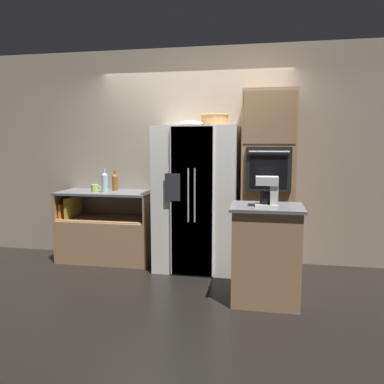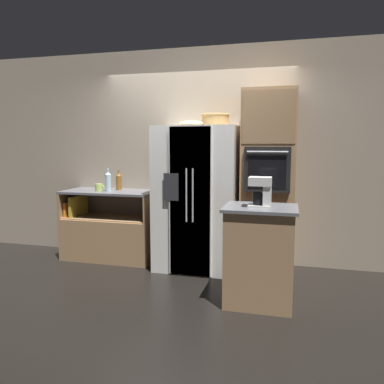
% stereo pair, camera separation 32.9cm
% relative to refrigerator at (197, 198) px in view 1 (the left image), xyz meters
% --- Properties ---
extents(ground_plane, '(20.00, 20.00, 0.00)m').
position_rel_refrigerator_xyz_m(ground_plane, '(-0.09, -0.01, -0.89)').
color(ground_plane, black).
extents(wall_back, '(12.00, 0.06, 2.80)m').
position_rel_refrigerator_xyz_m(wall_back, '(-0.09, 0.40, 0.51)').
color(wall_back, tan).
rests_on(wall_back, ground_plane).
extents(counter_left, '(1.25, 0.59, 0.93)m').
position_rel_refrigerator_xyz_m(counter_left, '(-1.25, 0.08, -0.55)').
color(counter_left, '#A87F56').
rests_on(counter_left, ground_plane).
extents(refrigerator, '(1.00, 0.77, 1.77)m').
position_rel_refrigerator_xyz_m(refrigerator, '(0.00, 0.00, 0.00)').
color(refrigerator, white).
rests_on(refrigerator, ground_plane).
extents(wall_oven, '(0.61, 0.70, 2.18)m').
position_rel_refrigerator_xyz_m(wall_oven, '(0.86, 0.05, 0.21)').
color(wall_oven, '#A87F56').
rests_on(wall_oven, ground_plane).
extents(island_counter, '(0.70, 0.57, 0.96)m').
position_rel_refrigerator_xyz_m(island_counter, '(0.84, -0.90, -0.40)').
color(island_counter, '#A87F56').
rests_on(island_counter, ground_plane).
extents(wicker_basket, '(0.35, 0.35, 0.15)m').
position_rel_refrigerator_xyz_m(wicker_basket, '(0.20, 0.09, 0.97)').
color(wicker_basket, tan).
rests_on(wicker_basket, refrigerator).
extents(fruit_bowl, '(0.31, 0.31, 0.07)m').
position_rel_refrigerator_xyz_m(fruit_bowl, '(-0.07, 0.01, 0.92)').
color(fruit_bowl, beige).
rests_on(fruit_bowl, refrigerator).
extents(bottle_tall, '(0.08, 0.08, 0.31)m').
position_rel_refrigerator_xyz_m(bottle_tall, '(-1.23, 0.03, 0.18)').
color(bottle_tall, silver).
rests_on(bottle_tall, counter_left).
extents(bottle_short, '(0.08, 0.08, 0.27)m').
position_rel_refrigerator_xyz_m(bottle_short, '(-1.16, 0.20, 0.17)').
color(bottle_short, brown).
rests_on(bottle_short, counter_left).
extents(mug, '(0.13, 0.10, 0.10)m').
position_rel_refrigerator_xyz_m(mug, '(-1.36, 0.01, 0.10)').
color(mug, '#B2D166').
rests_on(mug, counter_left).
extents(coffee_maker, '(0.21, 0.17, 0.29)m').
position_rel_refrigerator_xyz_m(coffee_maker, '(0.86, -0.95, 0.24)').
color(coffee_maker, white).
rests_on(coffee_maker, island_counter).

